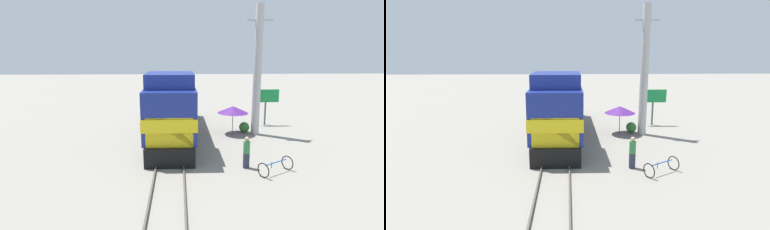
% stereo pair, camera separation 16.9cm
% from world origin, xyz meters
% --- Properties ---
extents(ground_plane, '(120.00, 120.00, 0.00)m').
position_xyz_m(ground_plane, '(0.00, 0.00, 0.00)').
color(ground_plane, gray).
extents(rail_near, '(0.08, 41.93, 0.15)m').
position_xyz_m(rail_near, '(-0.72, 0.00, 0.07)').
color(rail_near, '#4C4742').
rests_on(rail_near, ground_plane).
extents(rail_far, '(0.08, 41.93, 0.15)m').
position_xyz_m(rail_far, '(0.72, 0.00, 0.07)').
color(rail_far, '#4C4742').
rests_on(rail_far, ground_plane).
extents(locomotive, '(2.95, 13.77, 4.77)m').
position_xyz_m(locomotive, '(0.00, 2.52, 2.10)').
color(locomotive, black).
rests_on(locomotive, ground_plane).
extents(utility_pole, '(1.80, 0.57, 9.14)m').
position_xyz_m(utility_pole, '(6.07, 2.45, 4.60)').
color(utility_pole, '#B2B2AD').
rests_on(utility_pole, ground_plane).
extents(vendor_umbrella, '(2.24, 2.24, 2.06)m').
position_xyz_m(vendor_umbrella, '(4.44, 2.65, 1.81)').
color(vendor_umbrella, '#4C4C4C').
rests_on(vendor_umbrella, ground_plane).
extents(billboard_sign, '(2.15, 0.12, 2.94)m').
position_xyz_m(billboard_sign, '(7.58, 5.23, 2.22)').
color(billboard_sign, '#595959').
rests_on(billboard_sign, ground_plane).
extents(shrub_cluster, '(0.77, 0.77, 0.77)m').
position_xyz_m(shrub_cluster, '(5.40, 3.00, 0.39)').
color(shrub_cluster, '#388C38').
rests_on(shrub_cluster, ground_plane).
extents(person_bystander, '(0.34, 0.34, 1.70)m').
position_xyz_m(person_bystander, '(3.99, -3.98, 0.92)').
color(person_bystander, '#2D3347').
rests_on(person_bystander, ground_plane).
extents(bicycle, '(1.95, 1.60, 0.74)m').
position_xyz_m(bicycle, '(5.30, -4.77, 0.38)').
color(bicycle, black).
rests_on(bicycle, ground_plane).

